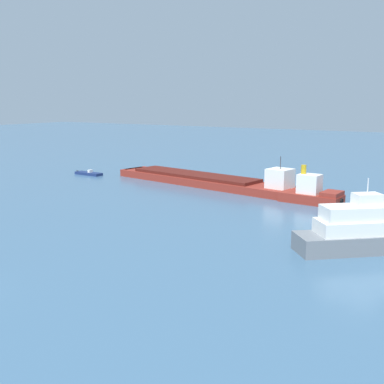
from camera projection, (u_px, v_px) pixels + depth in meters
name	position (u px, v px, depth m)	size (l,w,h in m)	color
cargo_barge	(205.00, 179.00, 78.05)	(34.38, 11.16, 5.80)	maroon
tugboat	(312.00, 193.00, 64.38)	(8.57, 4.24, 5.08)	maroon
fishing_skiff	(89.00, 173.00, 88.73)	(5.96, 1.88, 0.99)	navy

